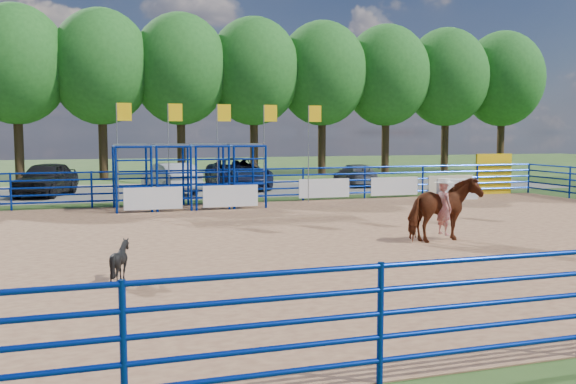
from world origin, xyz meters
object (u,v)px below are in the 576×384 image
(calf, at_px, (120,261))
(car_a, at_px, (46,179))
(announcer_table, at_px, (457,189))
(car_d, at_px, (355,175))
(car_b, at_px, (171,178))
(car_c, at_px, (238,173))
(horse_and_rider, at_px, (444,207))

(calf, height_order, car_a, car_a)
(announcer_table, xyz_separation_m, car_d, (-1.39, 8.28, 0.16))
(car_a, relative_size, car_b, 1.03)
(car_b, relative_size, car_c, 0.78)
(car_b, distance_m, car_c, 4.22)
(car_a, bearing_deg, car_c, 23.53)
(calf, relative_size, car_c, 0.14)
(car_c, distance_m, car_d, 6.85)
(calf, bearing_deg, car_b, -36.57)
(calf, bearing_deg, car_c, -45.74)
(horse_and_rider, bearing_deg, car_a, 122.72)
(announcer_table, xyz_separation_m, car_a, (-17.95, 7.44, 0.36))
(announcer_table, xyz_separation_m, car_c, (-8.24, 8.43, 0.37))
(car_d, bearing_deg, car_a, 9.57)
(horse_and_rider, bearing_deg, announcer_table, 55.60)
(horse_and_rider, height_order, car_c, horse_and_rider)
(car_a, xyz_separation_m, car_b, (5.86, -0.71, -0.05))
(car_c, bearing_deg, calf, -109.51)
(calf, relative_size, car_a, 0.18)
(announcer_table, relative_size, car_c, 0.28)
(calf, height_order, car_b, car_b)
(horse_and_rider, relative_size, car_d, 0.59)
(horse_and_rider, bearing_deg, car_c, 94.48)
(calf, bearing_deg, car_a, -19.16)
(car_b, bearing_deg, car_a, -19.21)
(horse_and_rider, relative_size, calf, 2.97)
(announcer_table, relative_size, car_d, 0.40)
(car_d, bearing_deg, announcer_table, 106.20)
(announcer_table, relative_size, calf, 2.00)
(calf, bearing_deg, horse_and_rider, -102.11)
(calf, bearing_deg, announcer_table, -78.20)
(horse_and_rider, relative_size, car_c, 0.42)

